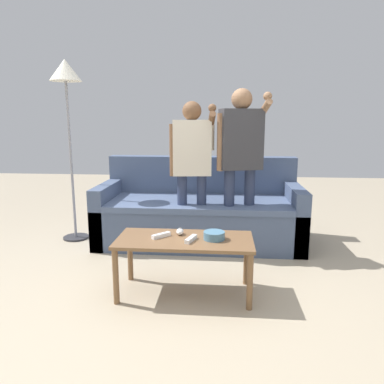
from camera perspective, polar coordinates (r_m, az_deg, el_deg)
ground_plane at (r=2.89m, az=-2.51°, el=-15.85°), size 12.00×12.00×0.00m
couch at (r=4.00m, az=1.23°, el=-3.34°), size 2.15×0.94×0.90m
coffee_table at (r=2.76m, az=-1.16°, el=-8.50°), size 1.02×0.47×0.44m
snack_bowl at (r=2.72m, az=3.51°, el=-6.86°), size 0.16×0.16×0.06m
game_remote_nunchuk at (r=2.82m, az=-1.91°, el=-6.25°), size 0.06×0.09×0.05m
floor_lamp at (r=4.15m, az=-19.23°, el=15.59°), size 0.33×0.33×1.93m
player_right at (r=3.57m, az=7.67°, el=6.33°), size 0.51×0.31×1.61m
player_center at (r=3.57m, az=-0.01°, el=5.25°), size 0.46×0.29×1.49m
game_remote_wand_near at (r=2.68m, az=-0.18°, el=-7.42°), size 0.08×0.16×0.03m
game_remote_wand_far at (r=2.77m, az=-4.88°, el=-6.83°), size 0.14×0.14×0.03m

